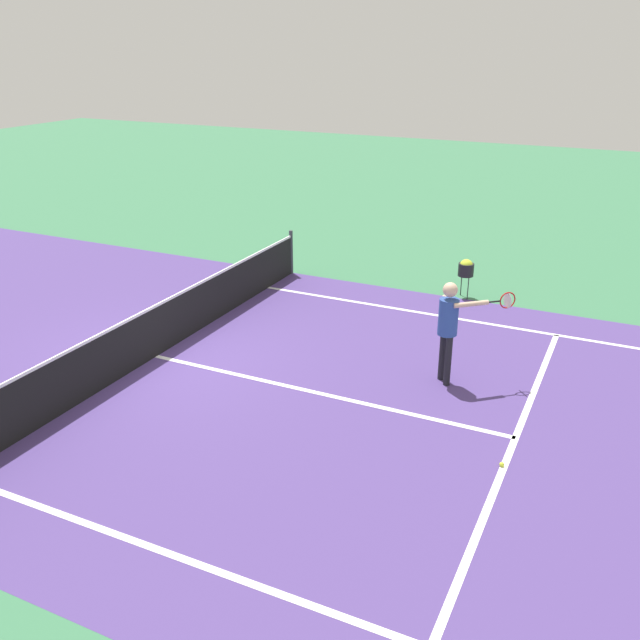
# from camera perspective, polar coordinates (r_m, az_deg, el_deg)

# --- Properties ---
(ground_plane) EXTENTS (60.00, 60.00, 0.00)m
(ground_plane) POSITION_cam_1_polar(r_m,az_deg,el_deg) (12.85, -13.36, -2.93)
(ground_plane) COLOR #38724C
(court_surface_inbounds) EXTENTS (10.62, 24.40, 0.00)m
(court_surface_inbounds) POSITION_cam_1_polar(r_m,az_deg,el_deg) (12.85, -13.36, -2.92)
(court_surface_inbounds) COLOR #4C387A
(court_surface_inbounds) RESTS_ON ground_plane
(line_sideline_left) EXTENTS (0.10, 11.89, 0.01)m
(line_sideline_left) POSITION_cam_1_polar(r_m,az_deg,el_deg) (7.36, 5.42, -24.27)
(line_sideline_left) COLOR white
(line_sideline_left) RESTS_ON ground_plane
(line_sideline_right) EXTENTS (0.10, 11.89, 0.01)m
(line_sideline_right) POSITION_cam_1_polar(r_m,az_deg,el_deg) (14.18, 17.11, -0.87)
(line_sideline_right) COLOR white
(line_sideline_right) RESTS_ON ground_plane
(line_service_near) EXTENTS (8.22, 0.10, 0.01)m
(line_service_near) POSITION_cam_1_polar(r_m,az_deg,el_deg) (10.46, 15.81, -9.33)
(line_service_near) COLOR white
(line_service_near) RESTS_ON ground_plane
(line_center_service) EXTENTS (0.10, 6.40, 0.01)m
(line_center_service) POSITION_cam_1_polar(r_m,az_deg,el_deg) (11.27, -0.39, -5.98)
(line_center_service) COLOR white
(line_center_service) RESTS_ON ground_plane
(net) EXTENTS (10.62, 0.09, 1.07)m
(net) POSITION_cam_1_polar(r_m,az_deg,el_deg) (12.65, -13.55, -0.91)
(net) COLOR #33383D
(net) RESTS_ON ground_plane
(player_near) EXTENTS (0.75, 1.10, 1.75)m
(player_near) POSITION_cam_1_polar(r_m,az_deg,el_deg) (11.35, 10.64, -0.07)
(player_near) COLOR black
(player_near) RESTS_ON ground_plane
(ball_hopper) EXTENTS (0.34, 0.34, 0.87)m
(ball_hopper) POSITION_cam_1_polar(r_m,az_deg,el_deg) (15.45, 11.95, 4.20)
(ball_hopper) COLOR black
(ball_hopper) RESTS_ON ground_plane
(tennis_ball_mid_court) EXTENTS (0.07, 0.07, 0.07)m
(tennis_ball_mid_court) POSITION_cam_1_polar(r_m,az_deg,el_deg) (9.77, 14.75, -11.44)
(tennis_ball_mid_court) COLOR #CCE033
(tennis_ball_mid_court) RESTS_ON ground_plane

